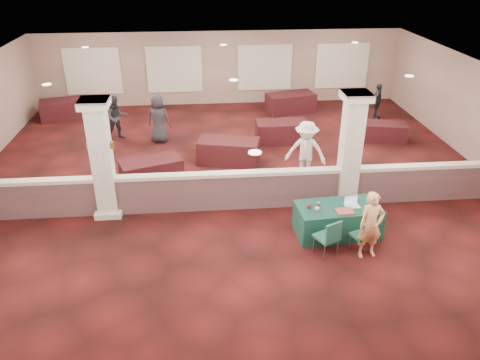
{
  "coord_description": "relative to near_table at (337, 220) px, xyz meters",
  "views": [
    {
      "loc": [
        -0.95,
        -12.66,
        6.55
      ],
      "look_at": [
        -0.0,
        -2.0,
        1.11
      ],
      "focal_mm": 35.0,
      "sensor_mm": 36.0,
      "label": 1
    }
  ],
  "objects": [
    {
      "name": "ground",
      "position": [
        -2.35,
        3.0,
        -0.39
      ],
      "size": [
        16.0,
        16.0,
        0.0
      ],
      "primitive_type": "plane",
      "color": "#411010",
      "rests_on": "ground"
    },
    {
      "name": "wall_back",
      "position": [
        -2.35,
        11.0,
        1.21
      ],
      "size": [
        16.0,
        0.04,
        3.2
      ],
      "primitive_type": "cube",
      "color": "#7C6256",
      "rests_on": "ground"
    },
    {
      "name": "wall_front",
      "position": [
        -2.35,
        -5.0,
        1.21
      ],
      "size": [
        16.0,
        0.04,
        3.2
      ],
      "primitive_type": "cube",
      "color": "#7C6256",
      "rests_on": "ground"
    },
    {
      "name": "ceiling",
      "position": [
        -2.35,
        3.0,
        2.81
      ],
      "size": [
        16.0,
        16.0,
        0.02
      ],
      "primitive_type": "cube",
      "color": "silver",
      "rests_on": "wall_back"
    },
    {
      "name": "partition_wall",
      "position": [
        -2.35,
        1.5,
        0.18
      ],
      "size": [
        15.6,
        0.28,
        1.1
      ],
      "color": "#52373E",
      "rests_on": "ground"
    },
    {
      "name": "column_left",
      "position": [
        -5.85,
        1.5,
        1.25
      ],
      "size": [
        0.72,
        0.72,
        3.2
      ],
      "color": "beige",
      "rests_on": "ground"
    },
    {
      "name": "column_right",
      "position": [
        0.65,
        1.5,
        1.25
      ],
      "size": [
        0.72,
        0.72,
        3.2
      ],
      "color": "beige",
      "rests_on": "ground"
    },
    {
      "name": "sconce_left",
      "position": [
        -6.13,
        1.5,
        1.61
      ],
      "size": [
        0.12,
        0.12,
        0.18
      ],
      "color": "brown",
      "rests_on": "column_left"
    },
    {
      "name": "sconce_right",
      "position": [
        -5.57,
        1.5,
        1.61
      ],
      "size": [
        0.12,
        0.12,
        0.18
      ],
      "color": "brown",
      "rests_on": "column_left"
    },
    {
      "name": "near_table",
      "position": [
        0.0,
        0.0,
        0.0
      ],
      "size": [
        2.1,
        1.16,
        0.78
      ],
      "primitive_type": "cube",
      "rotation": [
        0.0,
        0.0,
        0.07
      ],
      "color": "#0F3832",
      "rests_on": "ground"
    },
    {
      "name": "conf_chair_main",
      "position": [
        0.39,
        -0.84,
        0.11
      ],
      "size": [
        0.55,
        0.55,
        0.85
      ],
      "rotation": [
        0.0,
        0.0,
        0.36
      ],
      "color": "#1F5B4B",
      "rests_on": "ground"
    },
    {
      "name": "conf_chair_side",
      "position": [
        -0.46,
        -0.91,
        0.17
      ],
      "size": [
        0.64,
        0.64,
        0.95
      ],
      "rotation": [
        0.0,
        0.0,
        0.45
      ],
      "color": "#1F5B4B",
      "rests_on": "ground"
    },
    {
      "name": "woman",
      "position": [
        0.46,
        -0.96,
        0.43
      ],
      "size": [
        0.63,
        0.46,
        1.64
      ],
      "primitive_type": "imported",
      "rotation": [
        0.0,
        0.0,
        0.12
      ],
      "color": "#FEB46E",
      "rests_on": "ground"
    },
    {
      "name": "far_table_front_left",
      "position": [
        -4.85,
        3.3,
        -0.03
      ],
      "size": [
        2.0,
        1.46,
        0.73
      ],
      "primitive_type": "cube",
      "rotation": [
        0.0,
        0.0,
        0.35
      ],
      "color": "black",
      "rests_on": "ground"
    },
    {
      "name": "far_table_front_center",
      "position": [
        -2.42,
        4.52,
        0.01
      ],
      "size": [
        2.15,
        1.42,
        0.8
      ],
      "primitive_type": "cube",
      "rotation": [
        0.0,
        0.0,
        -0.24
      ],
      "color": "black",
      "rests_on": "ground"
    },
    {
      "name": "far_table_front_right",
      "position": [
        3.44,
        6.0,
        -0.06
      ],
      "size": [
        1.74,
        1.13,
        0.65
      ],
      "primitive_type": "cube",
      "rotation": [
        0.0,
        0.0,
        -0.21
      ],
      "color": "black",
      "rests_on": "ground"
    },
    {
      "name": "far_table_back_left",
      "position": [
        -8.85,
        9.5,
        0.01
      ],
      "size": [
        2.13,
        1.39,
        0.8
      ],
      "primitive_type": "cube",
      "rotation": [
        0.0,
        0.0,
        0.22
      ],
      "color": "black",
      "rests_on": "ground"
    },
    {
      "name": "far_table_back_center",
      "position": [
        -0.35,
        6.2,
        -0.01
      ],
      "size": [
        1.87,
        0.94,
        0.76
      ],
      "primitive_type": "cube",
      "rotation": [
        0.0,
        0.0,
        0.0
      ],
      "color": "black",
      "rests_on": "ground"
    },
    {
      "name": "far_table_back_right",
      "position": [
        0.6,
        9.5,
        0.02
      ],
      "size": [
        2.19,
        1.45,
        0.82
      ],
      "primitive_type": "cube",
      "rotation": [
        0.0,
        0.0,
        0.24
      ],
      "color": "black",
      "rests_on": "ground"
    },
    {
      "name": "attendee_a",
      "position": [
        -6.36,
        7.0,
        0.43
      ],
      "size": [
        0.89,
        0.69,
        1.64
      ],
      "primitive_type": "imported",
      "rotation": [
        0.0,
        0.0,
        0.37
      ],
      "color": "black",
      "rests_on": "ground"
    },
    {
      "name": "attendee_b",
      "position": [
        -0.18,
        3.0,
        0.56
      ],
      "size": [
        1.34,
        0.95,
        1.91
      ],
      "primitive_type": "imported",
      "rotation": [
        0.0,
        0.0,
        -0.36
      ],
      "color": "#BAB9B5",
      "rests_on": "ground"
    },
    {
      "name": "attendee_c",
      "position": [
        3.96,
        8.31,
        0.35
      ],
      "size": [
        0.84,
        0.96,
        1.49
      ],
      "primitive_type": "imported",
      "rotation": [
        0.0,
        0.0,
        0.97
      ],
      "color": "black",
      "rests_on": "ground"
    },
    {
      "name": "attendee_d",
      "position": [
        -4.81,
        6.6,
        0.48
      ],
      "size": [
        0.96,
        0.69,
        1.75
      ],
      "primitive_type": "imported",
      "rotation": [
        0.0,
        0.0,
        2.85
      ],
      "color": "black",
      "rests_on": "ground"
    },
    {
      "name": "laptop_base",
      "position": [
        0.32,
        -0.03,
        0.4
      ],
      "size": [
        0.37,
        0.27,
        0.02
      ],
      "primitive_type": "cube",
      "rotation": [
        0.0,
        0.0,
        0.07
      ],
      "color": "silver",
      "rests_on": "near_table"
    },
    {
      "name": "laptop_screen",
      "position": [
        0.32,
        0.09,
        0.53
      ],
      "size": [
        0.35,
        0.04,
        0.24
      ],
      "primitive_type": "cube",
      "rotation": [
        0.0,
        0.0,
        0.07
      ],
      "color": "silver",
      "rests_on": "near_table"
    },
    {
      "name": "screen_glow",
      "position": [
        0.32,
        0.08,
        0.51
      ],
      "size": [
        0.32,
        0.03,
        0.2
      ],
      "primitive_type": "cube",
      "rotation": [
        0.0,
        0.0,
        0.07
      ],
      "color": "silver",
      "rests_on": "near_table"
    },
    {
      "name": "knitting",
      "position": [
        0.07,
        -0.26,
        0.41
      ],
      "size": [
        0.45,
        0.35,
        0.03
      ],
      "primitive_type": "cube",
      "rotation": [
        0.0,
        0.0,
        0.07
      ],
      "color": "#C03F1E",
      "rests_on": "near_table"
    },
    {
      "name": "yarn_cream",
      "position": [
        -0.58,
        -0.15,
        0.45
      ],
      "size": [
        0.12,
        0.12,
        0.12
      ],
      "primitive_type": "sphere",
      "color": "beige",
      "rests_on": "near_table"
    },
    {
      "name": "yarn_red",
      "position": [
        -0.75,
        0.0,
        0.44
      ],
      "size": [
        0.11,
        0.11,
        0.11
      ],
      "primitive_type": "sphere",
      "color": "#5D1812",
      "rests_on": "near_table"
    },
    {
      "name": "yarn_grey",
      "position": [
        -0.49,
        0.09,
        0.45
      ],
      "size": [
        0.11,
        0.11,
        0.11
      ],
      "primitive_type": "sphere",
      "color": "#46464A",
      "rests_on": "near_table"
    },
    {
      "name": "scissors",
      "position": [
        0.72,
        -0.25,
        0.4
      ],
      "size": [
        0.13,
        0.04,
        0.01
      ],
      "primitive_type": "cube",
      "rotation": [
        0.0,
        0.0,
        0.07
      ],
      "color": "red",
      "rests_on": "near_table"
    }
  ]
}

